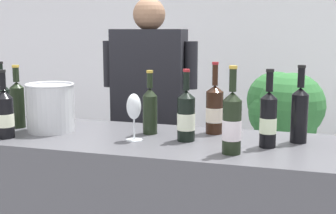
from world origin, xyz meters
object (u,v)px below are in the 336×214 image
object	(u,v)px
wine_bottle_6	(186,116)
ice_bucket	(51,107)
wine_bottle_1	(299,113)
wine_bottle_8	(150,109)
wine_bottle_3	(17,103)
wine_bottle_0	(232,123)
person_server	(150,135)
wine_glass	(134,109)
wine_bottle_7	(215,109)
potted_shrub	(282,122)
wine_bottle_4	(268,119)
wine_bottle_5	(2,103)
wine_bottle_2	(5,114)

from	to	relation	value
wine_bottle_6	ice_bucket	distance (m)	0.69
wine_bottle_1	wine_bottle_6	size ratio (longest dim) A/B	1.06
wine_bottle_6	wine_bottle_8	world-z (taller)	wine_bottle_6
wine_bottle_1	wine_bottle_3	bearing A→B (deg)	-176.41
wine_bottle_0	ice_bucket	xyz separation A→B (m)	(-0.92, 0.16, -0.01)
wine_bottle_1	person_server	distance (m)	1.10
wine_bottle_0	wine_glass	bearing A→B (deg)	168.37
wine_bottle_1	wine_bottle_7	distance (m)	0.40
wine_bottle_0	potted_shrub	xyz separation A→B (m)	(0.14, 1.59, -0.30)
wine_bottle_4	wine_bottle_8	xyz separation A→B (m)	(-0.56, 0.10, -0.00)
wine_bottle_0	wine_bottle_7	xyz separation A→B (m)	(-0.13, 0.34, -0.01)
wine_bottle_5	wine_bottle_6	xyz separation A→B (m)	(1.03, -0.08, 0.00)
wine_bottle_0	wine_glass	size ratio (longest dim) A/B	1.66
wine_bottle_4	wine_bottle_8	bearing A→B (deg)	170.27
wine_bottle_4	wine_bottle_0	bearing A→B (deg)	-131.79
wine_bottle_0	wine_bottle_2	size ratio (longest dim) A/B	1.12
wine_bottle_5	wine_glass	size ratio (longest dim) A/B	1.55
wine_bottle_6	wine_bottle_7	bearing A→B (deg)	61.97
wine_bottle_6	wine_bottle_3	bearing A→B (deg)	178.65
person_server	potted_shrub	world-z (taller)	person_server
wine_bottle_5	wine_glass	bearing A→B (deg)	-10.42
wine_bottle_6	wine_glass	bearing A→B (deg)	-163.10
wine_bottle_2	wine_bottle_3	size ratio (longest dim) A/B	0.98
wine_glass	wine_bottle_8	bearing A→B (deg)	80.80
wine_bottle_4	ice_bucket	distance (m)	1.05
wine_bottle_7	wine_glass	size ratio (longest dim) A/B	1.61
wine_glass	wine_bottle_6	bearing A→B (deg)	16.90
wine_bottle_8	potted_shrub	distance (m)	1.49
wine_bottle_2	potted_shrub	size ratio (longest dim) A/B	0.27
wine_bottle_8	ice_bucket	bearing A→B (deg)	-170.06
wine_bottle_0	wine_bottle_6	size ratio (longest dim) A/B	1.10
wine_glass	potted_shrub	size ratio (longest dim) A/B	0.19
wine_bottle_0	wine_bottle_7	size ratio (longest dim) A/B	1.03
wine_bottle_3	person_server	distance (m)	0.87
wine_bottle_5	wine_bottle_0	bearing A→B (deg)	-10.86
wine_bottle_4	person_server	size ratio (longest dim) A/B	0.20
wine_bottle_8	wine_glass	world-z (taller)	wine_bottle_8
wine_bottle_1	potted_shrub	size ratio (longest dim) A/B	0.30
ice_bucket	wine_bottle_5	bearing A→B (deg)	166.37
wine_bottle_3	potted_shrub	distance (m)	1.91
wine_bottle_0	ice_bucket	size ratio (longest dim) A/B	1.49
wine_bottle_0	wine_bottle_1	world-z (taller)	wine_bottle_0
wine_bottle_8	ice_bucket	world-z (taller)	wine_bottle_8
wine_bottle_0	wine_bottle_2	xyz separation A→B (m)	(-1.04, -0.03, -0.01)
wine_bottle_7	ice_bucket	xyz separation A→B (m)	(-0.78, -0.18, 0.00)
wine_bottle_0	wine_bottle_5	bearing A→B (deg)	169.14
wine_bottle_2	wine_bottle_7	size ratio (longest dim) A/B	0.92
wine_bottle_1	wine_bottle_4	distance (m)	0.18
potted_shrub	wine_bottle_8	bearing A→B (deg)	-112.85
wine_bottle_4	wine_bottle_7	distance (m)	0.33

